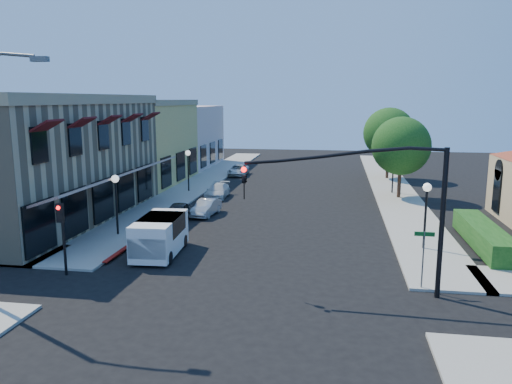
% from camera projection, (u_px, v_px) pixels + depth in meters
% --- Properties ---
extents(ground, '(120.00, 120.00, 0.00)m').
position_uv_depth(ground, '(233.00, 299.00, 19.74)').
color(ground, black).
rests_on(ground, ground).
extents(sidewalk_left, '(3.50, 50.00, 0.12)m').
position_uv_depth(sidewalk_left, '(202.00, 182.00, 47.32)').
color(sidewalk_left, '#99968B').
rests_on(sidewalk_left, ground).
extents(sidewalk_right, '(3.50, 50.00, 0.12)m').
position_uv_depth(sidewalk_right, '(391.00, 187.00, 44.53)').
color(sidewalk_right, '#99968B').
rests_on(sidewalk_right, ground).
extents(curb_red_strip, '(0.25, 10.00, 0.06)m').
position_uv_depth(curb_red_strip, '(144.00, 237.00, 28.60)').
color(curb_red_strip, maroon).
rests_on(curb_red_strip, ground).
extents(corner_brick_building, '(11.77, 18.20, 8.10)m').
position_uv_depth(corner_brick_building, '(33.00, 159.00, 32.14)').
color(corner_brick_building, tan).
rests_on(corner_brick_building, ground).
extents(yellow_stucco_building, '(10.00, 12.00, 7.60)m').
position_uv_depth(yellow_stucco_building, '(128.00, 142.00, 46.74)').
color(yellow_stucco_building, tan).
rests_on(yellow_stucco_building, ground).
extents(pink_stucco_building, '(10.00, 12.00, 7.00)m').
position_uv_depth(pink_stucco_building, '(170.00, 136.00, 58.43)').
color(pink_stucco_building, beige).
rests_on(pink_stucco_building, ground).
extents(hedge, '(1.40, 8.00, 1.10)m').
position_uv_depth(hedge, '(482.00, 247.00, 26.61)').
color(hedge, '#144614').
rests_on(hedge, ground).
extents(street_tree_a, '(4.56, 4.56, 6.48)m').
position_uv_depth(street_tree_a, '(401.00, 146.00, 38.91)').
color(street_tree_a, '#392216').
rests_on(street_tree_a, ground).
extents(street_tree_b, '(4.94, 4.94, 7.02)m').
position_uv_depth(street_tree_b, '(389.00, 133.00, 48.55)').
color(street_tree_b, '#392216').
rests_on(street_tree_b, ground).
extents(signal_mast_arm, '(8.01, 0.39, 6.00)m').
position_uv_depth(signal_mast_arm, '(387.00, 195.00, 19.51)').
color(signal_mast_arm, black).
rests_on(signal_mast_arm, ground).
extents(secondary_signal, '(0.28, 0.42, 3.32)m').
position_uv_depth(secondary_signal, '(62.00, 225.00, 21.96)').
color(secondary_signal, black).
rests_on(secondary_signal, ground).
extents(street_name_sign, '(0.80, 0.06, 2.50)m').
position_uv_depth(street_name_sign, '(424.00, 251.00, 20.37)').
color(street_name_sign, '#595B5E').
rests_on(street_name_sign, ground).
extents(lamppost_left_near, '(0.44, 0.44, 3.57)m').
position_uv_depth(lamppost_left_near, '(116.00, 189.00, 28.36)').
color(lamppost_left_near, black).
rests_on(lamppost_left_near, ground).
extents(lamppost_left_far, '(0.44, 0.44, 3.57)m').
position_uv_depth(lamppost_left_far, '(188.00, 160.00, 41.94)').
color(lamppost_left_far, black).
rests_on(lamppost_left_far, ground).
extents(lamppost_right_near, '(0.44, 0.44, 3.57)m').
position_uv_depth(lamppost_right_near, '(426.00, 199.00, 25.65)').
color(lamppost_right_near, black).
rests_on(lamppost_right_near, ground).
extents(lamppost_right_far, '(0.44, 0.44, 3.57)m').
position_uv_depth(lamppost_right_far, '(394.00, 161.00, 41.17)').
color(lamppost_right_far, black).
rests_on(lamppost_right_far, ground).
extents(white_van, '(2.14, 4.46, 1.93)m').
position_uv_depth(white_van, '(160.00, 234.00, 25.15)').
color(white_van, white).
rests_on(white_van, ground).
extents(parked_car_a, '(1.63, 3.52, 1.17)m').
position_uv_depth(parked_car_a, '(178.00, 212.00, 32.26)').
color(parked_car_a, '#232326').
rests_on(parked_car_a, ground).
extents(parked_car_b, '(1.48, 3.41, 1.09)m').
position_uv_depth(parked_car_b, '(206.00, 208.00, 33.87)').
color(parked_car_b, '#B3B6B9').
rests_on(parked_car_b, ground).
extents(parked_car_c, '(1.67, 3.90, 1.12)m').
position_uv_depth(parked_car_c, '(217.00, 191.00, 39.92)').
color(parked_car_c, silver).
rests_on(parked_car_c, ground).
extents(parked_car_d, '(1.95, 3.99, 1.09)m').
position_uv_depth(parked_car_d, '(238.00, 170.00, 51.67)').
color(parked_car_d, '#B9BDBE').
rests_on(parked_car_d, ground).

